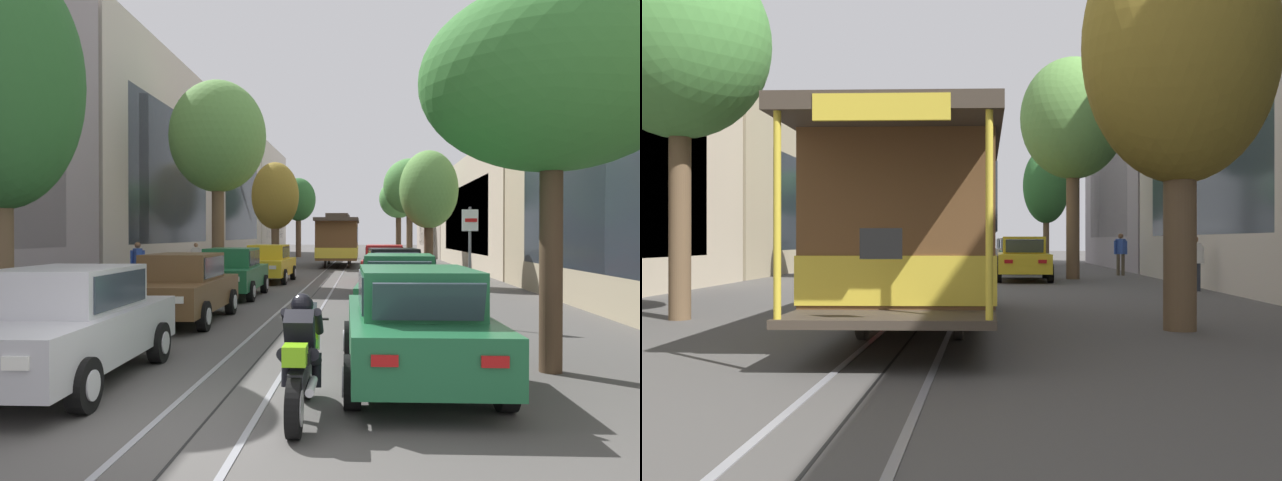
# 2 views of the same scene
# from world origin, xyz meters

# --- Properties ---
(ground_plane) EXTENTS (161.69, 161.69, 0.00)m
(ground_plane) POSITION_xyz_m (0.00, 25.87, 0.00)
(ground_plane) COLOR #4C4947
(trolley_track_rails) EXTENTS (1.14, 72.68, 0.01)m
(trolley_track_rails) POSITION_xyz_m (0.00, 30.34, 0.00)
(trolley_track_rails) COLOR gray
(trolley_track_rails) RESTS_ON ground
(parked_car_silver_near_left) EXTENTS (2.09, 4.40, 1.58)m
(parked_car_silver_near_left) POSITION_xyz_m (-2.38, 1.77, 0.80)
(parked_car_silver_near_left) COLOR #B7B7BC
(parked_car_silver_near_left) RESTS_ON ground
(parked_car_brown_second_left) EXTENTS (2.04, 4.38, 1.58)m
(parked_car_brown_second_left) POSITION_xyz_m (-2.54, 7.47, 0.80)
(parked_car_brown_second_left) COLOR brown
(parked_car_brown_second_left) RESTS_ON ground
(parked_car_green_mid_left) EXTENTS (2.06, 4.39, 1.58)m
(parked_car_green_mid_left) POSITION_xyz_m (-2.62, 12.89, 0.80)
(parked_car_green_mid_left) COLOR #1E6038
(parked_car_green_mid_left) RESTS_ON ground
(parked_car_yellow_fourth_left) EXTENTS (2.04, 4.38, 1.58)m
(parked_car_yellow_fourth_left) POSITION_xyz_m (-2.39, 18.89, 0.80)
(parked_car_yellow_fourth_left) COLOR gold
(parked_car_yellow_fourth_left) RESTS_ON ground
(parked_car_green_near_right) EXTENTS (2.10, 4.40, 1.58)m
(parked_car_green_near_right) POSITION_xyz_m (2.42, 2.13, 0.80)
(parked_car_green_near_right) COLOR #1E6038
(parked_car_green_near_right) RESTS_ON ground
(parked_car_green_second_right) EXTENTS (2.15, 4.42, 1.58)m
(parked_car_green_second_right) POSITION_xyz_m (2.50, 7.51, 0.80)
(parked_car_green_second_right) COLOR #1E6038
(parked_car_green_second_right) RESTS_ON ground
(parked_car_black_mid_right) EXTENTS (2.11, 4.41, 1.58)m
(parked_car_black_mid_right) POSITION_xyz_m (2.62, 13.19, 0.80)
(parked_car_black_mid_right) COLOR black
(parked_car_black_mid_right) RESTS_ON ground
(parked_car_red_fourth_right) EXTENTS (2.14, 4.42, 1.58)m
(parked_car_red_fourth_right) POSITION_xyz_m (2.53, 19.14, 0.80)
(parked_car_red_fourth_right) COLOR red
(parked_car_red_fourth_right) RESTS_ON ground
(street_tree_kerb_left_near) EXTENTS (2.71, 2.79, 6.87)m
(street_tree_kerb_left_near) POSITION_xyz_m (-4.51, 3.69, 4.63)
(street_tree_kerb_left_near) COLOR brown
(street_tree_kerb_left_near) RESTS_ON ground
(street_tree_kerb_left_second) EXTENTS (3.96, 3.67, 8.32)m
(street_tree_kerb_left_second) POSITION_xyz_m (-4.31, 17.83, 5.97)
(street_tree_kerb_left_second) COLOR brown
(street_tree_kerb_left_second) RESTS_ON ground
(street_tree_kerb_left_mid) EXTENTS (3.12, 2.53, 6.75)m
(street_tree_kerb_left_mid) POSITION_xyz_m (-4.19, 32.48, 4.48)
(street_tree_kerb_left_mid) COLOR brown
(street_tree_kerb_left_mid) RESTS_ON ground
(street_tree_kerb_right_near) EXTENTS (3.91, 3.53, 5.68)m
(street_tree_kerb_right_near) POSITION_xyz_m (4.47, 2.92, 4.29)
(street_tree_kerb_right_near) COLOR #4C3826
(street_tree_kerb_right_near) RESTS_ON ground
(street_tree_kerb_right_second) EXTENTS (2.32, 2.39, 5.37)m
(street_tree_kerb_right_second) POSITION_xyz_m (4.23, 17.80, 3.77)
(street_tree_kerb_right_second) COLOR #4C3826
(street_tree_kerb_right_second) RESTS_ON ground
(street_tree_kerb_right_mid) EXTENTS (3.27, 2.81, 6.77)m
(street_tree_kerb_right_mid) POSITION_xyz_m (4.46, 31.34, 4.97)
(street_tree_kerb_right_mid) COLOR brown
(street_tree_kerb_right_mid) RESTS_ON ground
(cable_car_trolley) EXTENTS (2.61, 9.14, 3.28)m
(cable_car_trolley) POSITION_xyz_m (-0.00, 31.64, 1.66)
(cable_car_trolley) COLOR brown
(cable_car_trolley) RESTS_ON ground
(motorcycle_with_rider) EXTENTS (0.56, 1.99, 1.37)m
(motorcycle_with_rider) POSITION_xyz_m (1.03, 0.49, 0.65)
(motorcycle_with_rider) COLOR black
(motorcycle_with_rider) RESTS_ON ground
(pedestrian_on_left_pavement) EXTENTS (0.55, 0.41, 1.75)m
(pedestrian_on_left_pavement) POSITION_xyz_m (-6.61, 15.09, 0.99)
(pedestrian_on_left_pavement) COLOR #4C4233
(pedestrian_on_left_pavement) RESTS_ON ground
(pedestrian_on_right_pavement) EXTENTS (0.55, 0.27, 1.58)m
(pedestrian_on_right_pavement) POSITION_xyz_m (-7.00, 23.89, 0.89)
(pedestrian_on_right_pavement) COLOR #282D38
(pedestrian_on_right_pavement) RESTS_ON ground
(street_sign_post) EXTENTS (0.36, 0.08, 2.65)m
(street_sign_post) POSITION_xyz_m (4.06, 7.39, 1.65)
(street_sign_post) COLOR slate
(street_sign_post) RESTS_ON ground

